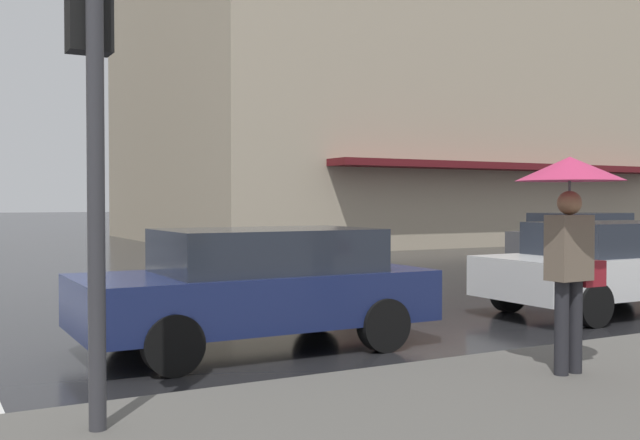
{
  "coord_description": "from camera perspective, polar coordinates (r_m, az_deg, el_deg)",
  "views": [
    {
      "loc": [
        -9.0,
        -0.34,
        1.74
      ],
      "look_at": [
        3.29,
        -7.06,
        1.38
      ],
      "focal_mm": 42.03,
      "sensor_mm": 36.0,
      "label": 1
    }
  ],
  "objects": [
    {
      "name": "car_white",
      "position": [
        12.45,
        21.16,
        -3.16
      ],
      "size": [
        1.85,
        4.1,
        1.41
      ],
      "color": "silver",
      "rests_on": "ground_plane"
    },
    {
      "name": "car_navy",
      "position": [
        8.81,
        -4.7,
        -4.94
      ],
      "size": [
        1.85,
        4.1,
        1.41
      ],
      "color": "navy",
      "rests_on": "ground_plane"
    },
    {
      "name": "traffic_signal_post",
      "position": [
        5.56,
        -17.02,
        10.94
      ],
      "size": [
        0.44,
        0.3,
        3.48
      ],
      "color": "#333338",
      "rests_on": "sidewalk_pavement"
    },
    {
      "name": "car_dark_grey",
      "position": [
        21.71,
        19.37,
        -1.21
      ],
      "size": [
        1.85,
        4.1,
        1.41
      ],
      "color": "#4C4C51",
      "rests_on": "ground_plane"
    },
    {
      "name": "pedestrian_far_down_pavement",
      "position": [
        7.21,
        18.51,
        1.31
      ],
      "size": [
        0.98,
        0.98,
        1.99
      ],
      "color": "#6B5B4C",
      "rests_on": "sidewalk_pavement"
    },
    {
      "name": "haussmann_block_corner",
      "position": [
        36.53,
        5.2,
        14.34
      ],
      "size": [
        17.36,
        22.38,
        20.18
      ],
      "color": "tan",
      "rests_on": "ground_plane"
    }
  ]
}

